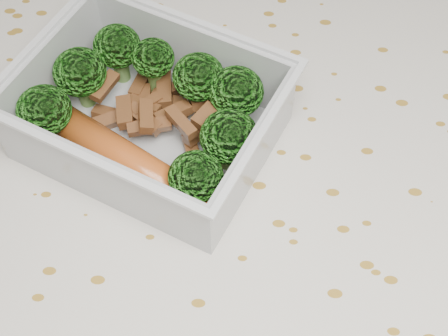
{
  "coord_description": "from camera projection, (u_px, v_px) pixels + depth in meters",
  "views": [
    {
      "loc": [
        0.02,
        -0.23,
        1.13
      ],
      "look_at": [
        0.0,
        -0.01,
        0.78
      ],
      "focal_mm": 50.0,
      "sensor_mm": 36.0,
      "label": 1
    }
  ],
  "objects": [
    {
      "name": "broccoli_florets",
      "position": [
        158.0,
        98.0,
        0.44
      ],
      "size": [
        0.17,
        0.15,
        0.05
      ],
      "color": "#608C3F",
      "rests_on": "lunch_container"
    },
    {
      "name": "dining_table",
      "position": [
        220.0,
        236.0,
        0.52
      ],
      "size": [
        1.4,
        0.9,
        0.75
      ],
      "color": "brown",
      "rests_on": "ground"
    },
    {
      "name": "tablecloth",
      "position": [
        219.0,
        206.0,
        0.48
      ],
      "size": [
        1.46,
        0.96,
        0.19
      ],
      "color": "silver",
      "rests_on": "dining_table"
    },
    {
      "name": "sausage",
      "position": [
        127.0,
        162.0,
        0.43
      ],
      "size": [
        0.14,
        0.1,
        0.03
      ],
      "color": "#B04E1B",
      "rests_on": "lunch_container"
    },
    {
      "name": "meat_pile",
      "position": [
        157.0,
        111.0,
        0.46
      ],
      "size": [
        0.1,
        0.08,
        0.03
      ],
      "color": "brown",
      "rests_on": "lunch_container"
    },
    {
      "name": "lunch_container",
      "position": [
        150.0,
        120.0,
        0.45
      ],
      "size": [
        0.22,
        0.2,
        0.06
      ],
      "color": "silver",
      "rests_on": "tablecloth"
    }
  ]
}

